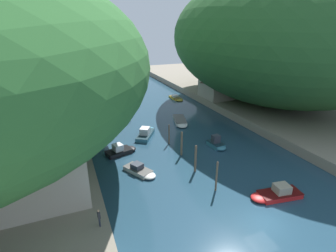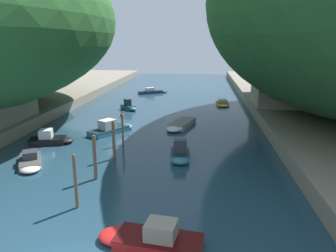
{
  "view_description": "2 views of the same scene",
  "coord_description": "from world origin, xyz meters",
  "px_view_note": "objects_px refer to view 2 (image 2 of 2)",
  "views": [
    {
      "loc": [
        -15.91,
        -14.8,
        17.61
      ],
      "look_at": [
        0.12,
        24.59,
        0.93
      ],
      "focal_mm": 28.0,
      "sensor_mm": 36.0,
      "label": 1
    },
    {
      "loc": [
        6.4,
        -12.41,
        10.61
      ],
      "look_at": [
        2.87,
        21.22,
        1.75
      ],
      "focal_mm": 35.0,
      "sensor_mm": 36.0,
      "label": 2
    }
  ],
  "objects_px": {
    "right_bank_cottage": "(276,87)",
    "channel_buoy_near": "(122,115)",
    "boat_far_right_bank": "(112,129)",
    "boat_cabin_cruiser": "(180,125)",
    "boat_yellow_tender": "(149,238)",
    "boat_red_skiff": "(180,154)",
    "boat_near_quay": "(129,107)",
    "boat_navy_launch": "(222,103)",
    "boat_white_cruiser": "(52,139)",
    "boat_small_dinghy": "(153,92)",
    "boat_moored_right": "(30,162)"
  },
  "relations": [
    {
      "from": "boat_white_cruiser",
      "to": "boat_yellow_tender",
      "type": "bearing_deg",
      "value": 23.84
    },
    {
      "from": "boat_yellow_tender",
      "to": "boat_white_cruiser",
      "type": "height_order",
      "value": "boat_white_cruiser"
    },
    {
      "from": "boat_red_skiff",
      "to": "boat_white_cruiser",
      "type": "height_order",
      "value": "boat_red_skiff"
    },
    {
      "from": "boat_near_quay",
      "to": "boat_white_cruiser",
      "type": "bearing_deg",
      "value": 33.95
    },
    {
      "from": "right_bank_cottage",
      "to": "boat_white_cruiser",
      "type": "distance_m",
      "value": 31.44
    },
    {
      "from": "boat_white_cruiser",
      "to": "right_bank_cottage",
      "type": "bearing_deg",
      "value": 108.09
    },
    {
      "from": "boat_cabin_cruiser",
      "to": "boat_yellow_tender",
      "type": "height_order",
      "value": "boat_yellow_tender"
    },
    {
      "from": "boat_far_right_bank",
      "to": "boat_white_cruiser",
      "type": "relative_size",
      "value": 1.29
    },
    {
      "from": "right_bank_cottage",
      "to": "boat_near_quay",
      "type": "distance_m",
      "value": 22.26
    },
    {
      "from": "right_bank_cottage",
      "to": "boat_red_skiff",
      "type": "height_order",
      "value": "right_bank_cottage"
    },
    {
      "from": "boat_navy_launch",
      "to": "boat_red_skiff",
      "type": "height_order",
      "value": "boat_red_skiff"
    },
    {
      "from": "channel_buoy_near",
      "to": "boat_white_cruiser",
      "type": "bearing_deg",
      "value": -109.15
    },
    {
      "from": "boat_far_right_bank",
      "to": "boat_red_skiff",
      "type": "xyz_separation_m",
      "value": [
        8.62,
        -8.32,
        0.05
      ]
    },
    {
      "from": "boat_cabin_cruiser",
      "to": "boat_navy_launch",
      "type": "bearing_deg",
      "value": -94.85
    },
    {
      "from": "boat_white_cruiser",
      "to": "boat_far_right_bank",
      "type": "bearing_deg",
      "value": 117.47
    },
    {
      "from": "right_bank_cottage",
      "to": "boat_cabin_cruiser",
      "type": "relative_size",
      "value": 1.14
    },
    {
      "from": "boat_near_quay",
      "to": "boat_navy_launch",
      "type": "bearing_deg",
      "value": 159.39
    },
    {
      "from": "boat_yellow_tender",
      "to": "boat_moored_right",
      "type": "distance_m",
      "value": 15.91
    },
    {
      "from": "right_bank_cottage",
      "to": "boat_far_right_bank",
      "type": "bearing_deg",
      "value": -150.09
    },
    {
      "from": "boat_cabin_cruiser",
      "to": "boat_near_quay",
      "type": "height_order",
      "value": "boat_near_quay"
    },
    {
      "from": "boat_yellow_tender",
      "to": "boat_red_skiff",
      "type": "bearing_deg",
      "value": 5.04
    },
    {
      "from": "right_bank_cottage",
      "to": "boat_navy_launch",
      "type": "bearing_deg",
      "value": 135.05
    },
    {
      "from": "boat_yellow_tender",
      "to": "boat_white_cruiser",
      "type": "relative_size",
      "value": 1.22
    },
    {
      "from": "boat_near_quay",
      "to": "channel_buoy_near",
      "type": "distance_m",
      "value": 5.06
    },
    {
      "from": "boat_small_dinghy",
      "to": "boat_white_cruiser",
      "type": "bearing_deg",
      "value": -39.92
    },
    {
      "from": "boat_small_dinghy",
      "to": "channel_buoy_near",
      "type": "height_order",
      "value": "boat_small_dinghy"
    },
    {
      "from": "boat_small_dinghy",
      "to": "boat_yellow_tender",
      "type": "height_order",
      "value": "boat_yellow_tender"
    },
    {
      "from": "right_bank_cottage",
      "to": "boat_white_cruiser",
      "type": "bearing_deg",
      "value": -147.36
    },
    {
      "from": "boat_cabin_cruiser",
      "to": "boat_navy_launch",
      "type": "relative_size",
      "value": 1.27
    },
    {
      "from": "boat_small_dinghy",
      "to": "boat_red_skiff",
      "type": "xyz_separation_m",
      "value": [
        8.17,
        -38.29,
        0.18
      ]
    },
    {
      "from": "right_bank_cottage",
      "to": "channel_buoy_near",
      "type": "height_order",
      "value": "right_bank_cottage"
    },
    {
      "from": "boat_navy_launch",
      "to": "channel_buoy_near",
      "type": "relative_size",
      "value": 6.52
    },
    {
      "from": "boat_navy_launch",
      "to": "boat_red_skiff",
      "type": "distance_m",
      "value": 27.98
    },
    {
      "from": "right_bank_cottage",
      "to": "channel_buoy_near",
      "type": "distance_m",
      "value": 22.51
    },
    {
      "from": "boat_near_quay",
      "to": "boat_yellow_tender",
      "type": "height_order",
      "value": "boat_near_quay"
    },
    {
      "from": "boat_yellow_tender",
      "to": "channel_buoy_near",
      "type": "relative_size",
      "value": 7.16
    },
    {
      "from": "boat_yellow_tender",
      "to": "channel_buoy_near",
      "type": "xyz_separation_m",
      "value": [
        -8.67,
        29.45,
        -0.12
      ]
    },
    {
      "from": "channel_buoy_near",
      "to": "boat_cabin_cruiser",
      "type": "bearing_deg",
      "value": -29.58
    },
    {
      "from": "boat_small_dinghy",
      "to": "boat_moored_right",
      "type": "xyz_separation_m",
      "value": [
        -4.74,
        -41.03,
        -0.01
      ]
    },
    {
      "from": "boat_red_skiff",
      "to": "right_bank_cottage",
      "type": "bearing_deg",
      "value": -125.41
    },
    {
      "from": "right_bank_cottage",
      "to": "boat_navy_launch",
      "type": "height_order",
      "value": "right_bank_cottage"
    },
    {
      "from": "boat_small_dinghy",
      "to": "boat_cabin_cruiser",
      "type": "height_order",
      "value": "boat_small_dinghy"
    },
    {
      "from": "boat_red_skiff",
      "to": "boat_navy_launch",
      "type": "bearing_deg",
      "value": -105.17
    },
    {
      "from": "boat_yellow_tender",
      "to": "boat_red_skiff",
      "type": "height_order",
      "value": "boat_red_skiff"
    },
    {
      "from": "boat_far_right_bank",
      "to": "boat_navy_launch",
      "type": "relative_size",
      "value": 1.16
    },
    {
      "from": "boat_near_quay",
      "to": "boat_yellow_tender",
      "type": "relative_size",
      "value": 0.58
    },
    {
      "from": "boat_far_right_bank",
      "to": "boat_cabin_cruiser",
      "type": "bearing_deg",
      "value": 55.35
    },
    {
      "from": "boat_near_quay",
      "to": "boat_cabin_cruiser",
      "type": "bearing_deg",
      "value": 88.88
    },
    {
      "from": "boat_cabin_cruiser",
      "to": "boat_yellow_tender",
      "type": "relative_size",
      "value": 1.16
    },
    {
      "from": "boat_small_dinghy",
      "to": "boat_far_right_bank",
      "type": "relative_size",
      "value": 0.99
    }
  ]
}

